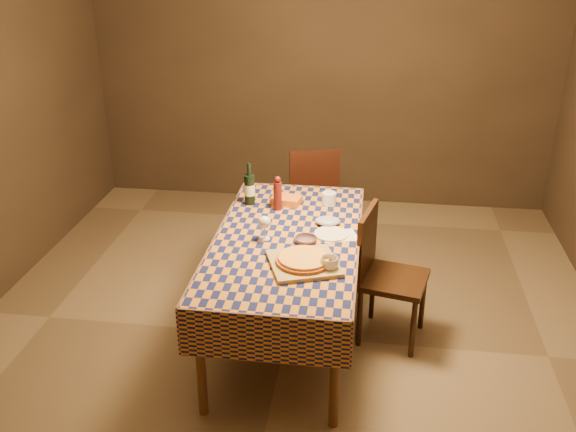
# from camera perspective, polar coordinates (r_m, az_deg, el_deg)

# --- Properties ---
(room) EXTENTS (5.00, 5.10, 2.70)m
(room) POSITION_cam_1_polar(r_m,az_deg,el_deg) (3.94, -0.10, 5.67)
(room) COLOR brown
(room) RESTS_ON ground
(dining_table) EXTENTS (0.94, 1.84, 0.77)m
(dining_table) POSITION_cam_1_polar(r_m,az_deg,el_deg) (4.19, -0.09, -2.85)
(dining_table) COLOR brown
(dining_table) RESTS_ON ground
(cutting_board) EXTENTS (0.50, 0.50, 0.02)m
(cutting_board) POSITION_cam_1_polar(r_m,az_deg,el_deg) (3.82, 1.41, -4.24)
(cutting_board) COLOR #9F804A
(cutting_board) RESTS_ON dining_table
(pizza) EXTENTS (0.38, 0.38, 0.03)m
(pizza) POSITION_cam_1_polar(r_m,az_deg,el_deg) (3.81, 1.41, -3.87)
(pizza) COLOR #A34F1B
(pizza) RESTS_ON cutting_board
(pepper_mill) EXTENTS (0.06, 0.06, 0.25)m
(pepper_mill) POSITION_cam_1_polar(r_m,az_deg,el_deg) (4.52, -0.93, 1.97)
(pepper_mill) COLOR #4C1211
(pepper_mill) RESTS_ON dining_table
(bowl) EXTENTS (0.17, 0.17, 0.04)m
(bowl) POSITION_cam_1_polar(r_m,az_deg,el_deg) (4.07, 1.61, -2.21)
(bowl) COLOR #634753
(bowl) RESTS_ON dining_table
(wine_glass) EXTENTS (0.09, 0.09, 0.16)m
(wine_glass) POSITION_cam_1_polar(r_m,az_deg,el_deg) (4.09, -2.11, -0.62)
(wine_glass) COLOR silver
(wine_glass) RESTS_ON dining_table
(wine_bottle) EXTENTS (0.09, 0.09, 0.31)m
(wine_bottle) POSITION_cam_1_polar(r_m,az_deg,el_deg) (4.63, -3.44, 2.43)
(wine_bottle) COLOR black
(wine_bottle) RESTS_ON dining_table
(deli_tub) EXTENTS (0.11, 0.11, 0.09)m
(deli_tub) POSITION_cam_1_polar(r_m,az_deg,el_deg) (4.65, 3.67, 1.58)
(deli_tub) COLOR white
(deli_tub) RESTS_ON dining_table
(takeout_container) EXTENTS (0.23, 0.18, 0.05)m
(takeout_container) POSITION_cam_1_polar(r_m,az_deg,el_deg) (4.65, -0.16, 1.42)
(takeout_container) COLOR orange
(takeout_container) RESTS_ON dining_table
(white_plate) EXTENTS (0.29, 0.29, 0.01)m
(white_plate) POSITION_cam_1_polar(r_m,az_deg,el_deg) (4.20, 3.87, -1.61)
(white_plate) COLOR white
(white_plate) RESTS_ON dining_table
(tumbler) EXTENTS (0.13, 0.13, 0.09)m
(tumbler) POSITION_cam_1_polar(r_m,az_deg,el_deg) (3.76, 3.69, -4.28)
(tumbler) COLOR white
(tumbler) RESTS_ON dining_table
(flour_patch) EXTENTS (0.28, 0.25, 0.00)m
(flour_patch) POSITION_cam_1_polar(r_m,az_deg,el_deg) (4.19, 4.56, -1.77)
(flour_patch) COLOR silver
(flour_patch) RESTS_ON dining_table
(flour_bag) EXTENTS (0.21, 0.19, 0.05)m
(flour_bag) POSITION_cam_1_polar(r_m,az_deg,el_deg) (4.34, 3.54, -0.44)
(flour_bag) COLOR #99A3C4
(flour_bag) RESTS_ON dining_table
(chair_far) EXTENTS (0.51, 0.52, 0.93)m
(chair_far) POSITION_cam_1_polar(r_m,az_deg,el_deg) (5.54, 2.16, 2.23)
(chair_far) COLOR black
(chair_far) RESTS_ON ground
(chair_right) EXTENTS (0.51, 0.51, 0.93)m
(chair_right) POSITION_cam_1_polar(r_m,az_deg,el_deg) (4.35, 8.38, -4.62)
(chair_right) COLOR black
(chair_right) RESTS_ON ground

